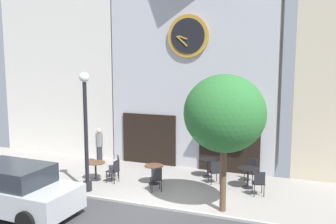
% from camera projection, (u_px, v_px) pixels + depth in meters
% --- Properties ---
extents(ground_plane, '(27.78, 10.53, 0.13)m').
position_uv_depth(ground_plane, '(154.00, 215.00, 11.68)').
color(ground_plane, gray).
extents(clock_building, '(7.42, 3.34, 11.11)m').
position_uv_depth(clock_building, '(196.00, 37.00, 16.92)').
color(clock_building, '#B2B2BC').
rests_on(clock_building, ground_plane).
extents(neighbor_building_left, '(6.39, 4.33, 14.82)m').
position_uv_depth(neighbor_building_left, '(78.00, 10.00, 20.23)').
color(neighbor_building_left, silver).
rests_on(neighbor_building_left, ground_plane).
extents(street_lamp, '(0.36, 0.36, 4.33)m').
position_uv_depth(street_lamp, '(86.00, 132.00, 13.48)').
color(street_lamp, black).
rests_on(street_lamp, ground_plane).
extents(street_tree, '(2.54, 2.29, 4.34)m').
position_uv_depth(street_tree, '(225.00, 114.00, 11.52)').
color(street_tree, brown).
rests_on(street_tree, ground_plane).
extents(cafe_table_center, '(0.76, 0.76, 0.72)m').
position_uv_depth(cafe_table_center, '(96.00, 167.00, 14.95)').
color(cafe_table_center, black).
rests_on(cafe_table_center, ground_plane).
extents(cafe_table_rightmost, '(0.74, 0.74, 0.73)m').
position_uv_depth(cafe_table_rightmost, '(154.00, 170.00, 14.47)').
color(cafe_table_rightmost, black).
rests_on(cafe_table_rightmost, ground_plane).
extents(cafe_table_center_right, '(0.74, 0.74, 0.77)m').
position_uv_depth(cafe_table_center_right, '(208.00, 164.00, 15.30)').
color(cafe_table_center_right, black).
rests_on(cafe_table_center_right, ground_plane).
extents(cafe_table_center_left, '(0.78, 0.78, 0.76)m').
position_uv_depth(cafe_table_center_left, '(248.00, 173.00, 14.00)').
color(cafe_table_center_left, black).
rests_on(cafe_table_center_left, ground_plane).
extents(cafe_chair_under_awning, '(0.55, 0.55, 0.90)m').
position_uv_depth(cafe_chair_under_awning, '(156.00, 178.00, 13.61)').
color(cafe_chair_under_awning, black).
rests_on(cafe_chair_under_awning, ground_plane).
extents(cafe_chair_mid_row, '(0.42, 0.42, 0.90)m').
position_uv_depth(cafe_chair_mid_row, '(114.00, 169.00, 14.62)').
color(cafe_chair_mid_row, black).
rests_on(cafe_chair_mid_row, ground_plane).
extents(cafe_chair_facing_wall, '(0.51, 0.51, 0.90)m').
position_uv_depth(cafe_chair_facing_wall, '(259.00, 182.00, 13.17)').
color(cafe_chair_facing_wall, black).
rests_on(cafe_chair_facing_wall, ground_plane).
extents(cafe_chair_outer, '(0.56, 0.56, 0.90)m').
position_uv_depth(cafe_chair_outer, '(215.00, 171.00, 14.47)').
color(cafe_chair_outer, black).
rests_on(cafe_chair_outer, ground_plane).
extents(cafe_chair_corner, '(0.49, 0.49, 0.90)m').
position_uv_depth(cafe_chair_corner, '(251.00, 168.00, 14.77)').
color(cafe_chair_corner, black).
rests_on(cafe_chair_corner, ground_plane).
extents(cafe_chair_by_entrance, '(0.55, 0.55, 0.90)m').
position_uv_depth(cafe_chair_by_entrance, '(116.00, 165.00, 15.26)').
color(cafe_chair_by_entrance, black).
rests_on(cafe_chair_by_entrance, ground_plane).
extents(pedestrian_grey, '(0.40, 0.40, 1.67)m').
position_uv_depth(pedestrian_grey, '(99.00, 146.00, 17.08)').
color(pedestrian_grey, '#2D2D38').
rests_on(pedestrian_grey, ground_plane).
extents(parked_car_silver, '(4.36, 2.14, 1.55)m').
position_uv_depth(parked_car_silver, '(12.00, 189.00, 11.70)').
color(parked_car_silver, '#B7BABF').
rests_on(parked_car_silver, ground_plane).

